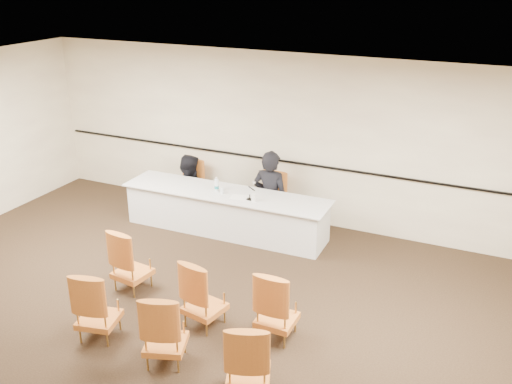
# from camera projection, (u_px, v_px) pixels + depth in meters

# --- Properties ---
(floor) EXTENTS (10.00, 10.00, 0.00)m
(floor) POSITION_uv_depth(u_px,v_px,m) (175.00, 338.00, 7.13)
(floor) COLOR black
(floor) RESTS_ON ground
(ceiling) EXTENTS (10.00, 10.00, 0.00)m
(ceiling) POSITION_uv_depth(u_px,v_px,m) (160.00, 102.00, 6.01)
(ceiling) COLOR silver
(ceiling) RESTS_ON ground
(wall_back) EXTENTS (10.00, 0.04, 3.00)m
(wall_back) POSITION_uv_depth(u_px,v_px,m) (294.00, 140.00, 9.94)
(wall_back) COLOR beige
(wall_back) RESTS_ON ground
(wall_rail) EXTENTS (9.80, 0.04, 0.03)m
(wall_rail) POSITION_uv_depth(u_px,v_px,m) (293.00, 162.00, 10.06)
(wall_rail) COLOR black
(wall_rail) RESTS_ON wall_back
(panel_table) EXTENTS (3.68, 0.92, 0.73)m
(panel_table) POSITION_uv_depth(u_px,v_px,m) (226.00, 212.00, 9.86)
(panel_table) COLOR silver
(panel_table) RESTS_ON ground
(panelist_main) EXTENTS (0.68, 0.46, 1.84)m
(panelist_main) POSITION_uv_depth(u_px,v_px,m) (270.00, 200.00, 10.05)
(panelist_main) COLOR black
(panelist_main) RESTS_ON ground
(panelist_main_chair) EXTENTS (0.51, 0.51, 0.95)m
(panelist_main_chair) POSITION_uv_depth(u_px,v_px,m) (270.00, 200.00, 10.05)
(panelist_main_chair) COLOR #AB4F1E
(panelist_main_chair) RESTS_ON ground
(panelist_second) EXTENTS (0.81, 0.64, 1.66)m
(panelist_second) POSITION_uv_depth(u_px,v_px,m) (189.00, 196.00, 10.75)
(panelist_second) COLOR black
(panelist_second) RESTS_ON ground
(panelist_second_chair) EXTENTS (0.51, 0.51, 0.95)m
(panelist_second_chair) POSITION_uv_depth(u_px,v_px,m) (189.00, 187.00, 10.67)
(panelist_second_chair) COLOR #AB4F1E
(panelist_second_chair) RESTS_ON ground
(papers) EXTENTS (0.34, 0.28, 0.00)m
(papers) POSITION_uv_depth(u_px,v_px,m) (239.00, 197.00, 9.52)
(papers) COLOR white
(papers) RESTS_ON panel_table
(microphone) EXTENTS (0.11, 0.21, 0.29)m
(microphone) POSITION_uv_depth(u_px,v_px,m) (250.00, 192.00, 9.36)
(microphone) COLOR black
(microphone) RESTS_ON panel_table
(water_bottle) EXTENTS (0.09, 0.09, 0.25)m
(water_bottle) POSITION_uv_depth(u_px,v_px,m) (217.00, 184.00, 9.73)
(water_bottle) COLOR teal
(water_bottle) RESTS_ON panel_table
(drinking_glass) EXTENTS (0.09, 0.09, 0.10)m
(drinking_glass) POSITION_uv_depth(u_px,v_px,m) (222.00, 191.00, 9.65)
(drinking_glass) COLOR silver
(drinking_glass) RESTS_ON panel_table
(coffee_cup) EXTENTS (0.09, 0.09, 0.12)m
(coffee_cup) POSITION_uv_depth(u_px,v_px,m) (254.00, 198.00, 9.34)
(coffee_cup) COLOR white
(coffee_cup) RESTS_ON panel_table
(aud_chair_front_left) EXTENTS (0.56, 0.56, 0.95)m
(aud_chair_front_left) POSITION_uv_depth(u_px,v_px,m) (131.00, 259.00, 8.06)
(aud_chair_front_left) COLOR #AB4F1E
(aud_chair_front_left) RESTS_ON ground
(aud_chair_front_mid) EXTENTS (0.58, 0.58, 0.95)m
(aud_chair_front_mid) POSITION_uv_depth(u_px,v_px,m) (204.00, 293.00, 7.24)
(aud_chair_front_mid) COLOR #AB4F1E
(aud_chair_front_mid) RESTS_ON ground
(aud_chair_front_right) EXTENTS (0.50, 0.50, 0.95)m
(aud_chair_front_right) POSITION_uv_depth(u_px,v_px,m) (277.00, 304.00, 7.00)
(aud_chair_front_right) COLOR #AB4F1E
(aud_chair_front_right) RESTS_ON ground
(aud_chair_back_left) EXTENTS (0.60, 0.60, 0.95)m
(aud_chair_back_left) POSITION_uv_depth(u_px,v_px,m) (97.00, 304.00, 7.00)
(aud_chair_back_left) COLOR #AB4F1E
(aud_chair_back_left) RESTS_ON ground
(aud_chair_back_mid) EXTENTS (0.64, 0.64, 0.95)m
(aud_chair_back_mid) POSITION_uv_depth(u_px,v_px,m) (165.00, 327.00, 6.55)
(aud_chair_back_mid) COLOR #AB4F1E
(aud_chair_back_mid) RESTS_ON ground
(aud_chair_back_right) EXTENTS (0.65, 0.65, 0.95)m
(aud_chair_back_right) POSITION_uv_depth(u_px,v_px,m) (248.00, 358.00, 6.04)
(aud_chair_back_right) COLOR #AB4F1E
(aud_chair_back_right) RESTS_ON ground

